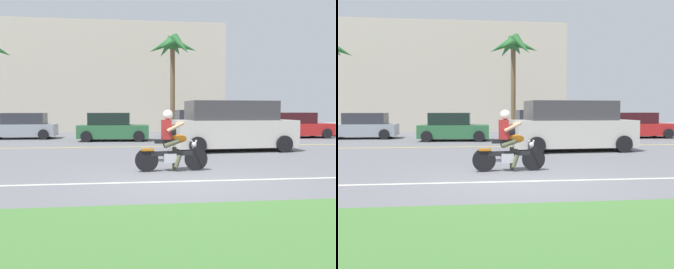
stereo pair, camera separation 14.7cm
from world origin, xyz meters
The scene contains 12 objects.
ground centered at (0.00, 3.00, -0.02)m, with size 56.00×30.00×0.04m, color slate.
grass_median centered at (0.00, -4.10, 0.03)m, with size 56.00×3.80×0.06m, color #477A38.
lane_line_near centered at (0.00, 0.02, 0.00)m, with size 50.40×0.12×0.01m, color silver.
lane_line_far centered at (0.00, 8.25, 0.00)m, with size 50.40×0.12×0.01m, color yellow.
motorcyclist centered at (-0.14, 1.49, 0.68)m, with size 1.93×0.63×1.61m.
suv_nearby centered at (2.92, 6.17, 0.95)m, with size 4.95×2.32×1.95m.
parked_car_0 centered at (-6.84, 13.73, 0.67)m, with size 3.84×1.85×1.43m.
parked_car_1 centered at (-1.81, 11.70, 0.68)m, with size 3.70×2.04×1.45m.
parked_car_2 centered at (3.00, 11.84, 0.75)m, with size 4.32×1.98×1.60m.
parked_car_3 centered at (8.69, 12.62, 0.68)m, with size 3.88×2.02×1.45m.
palm_tree_0 centered at (1.82, 15.09, 5.18)m, with size 3.13×2.94×6.22m.
building_far centered at (-2.31, 21.00, 3.96)m, with size 17.20×4.00×7.91m, color beige.
Camera 2 is at (-1.34, -8.37, 1.60)m, focal length 40.87 mm.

